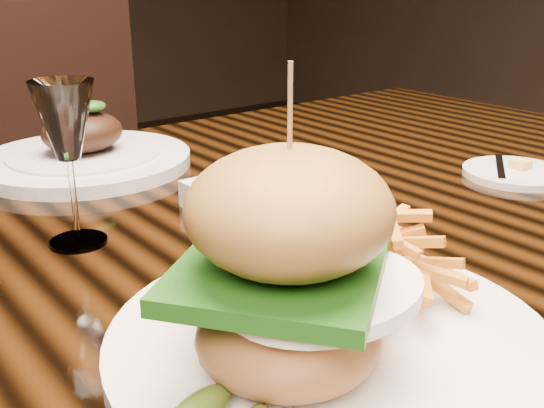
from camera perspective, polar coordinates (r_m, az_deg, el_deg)
dining_table at (r=0.76m, az=-3.70°, el=-6.59°), size 1.60×0.90×0.75m
burger_plate at (r=0.45m, az=5.04°, el=-7.15°), size 0.33×0.33×0.22m
side_saucer at (r=0.92m, az=20.98°, el=2.64°), size 0.14×0.14×0.02m
ramekin at (r=0.75m, az=-4.83°, el=0.82°), size 0.08×0.08×0.03m
wine_glass at (r=0.65m, az=-18.00°, el=6.58°), size 0.06×0.06×0.17m
far_dish at (r=0.94m, az=-16.43°, el=4.28°), size 0.30×0.30×0.10m
chair_far at (r=1.62m, az=-17.13°, el=2.20°), size 0.48×0.49×0.95m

